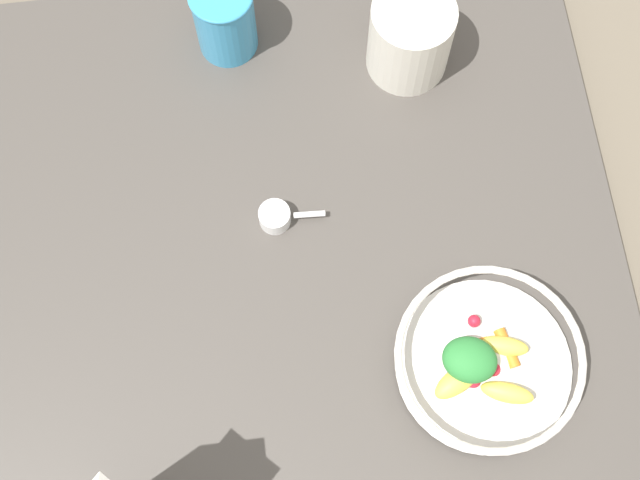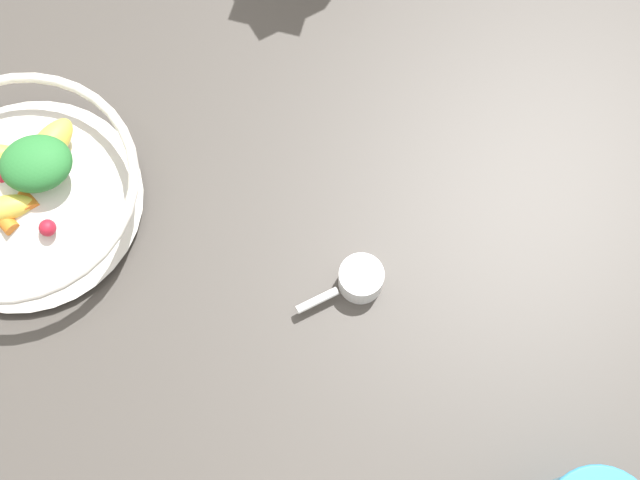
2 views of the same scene
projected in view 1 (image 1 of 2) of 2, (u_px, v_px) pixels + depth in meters
name	position (u px, v px, depth m)	size (l,w,h in m)	color
ground_plane	(282.00, 278.00, 1.21)	(6.00, 6.00, 0.00)	#665B4C
countertop	(281.00, 275.00, 1.19)	(0.92, 0.92, 0.03)	#47423D
fruit_bowl	(486.00, 361.00, 1.10)	(0.23, 0.23, 0.09)	silver
yogurt_tub	(410.00, 35.00, 1.21)	(0.14, 0.13, 0.23)	silver
drinking_cup	(225.00, 18.00, 1.23)	(0.09, 0.09, 0.12)	#3893C6
measuring_scoop	(279.00, 216.00, 1.19)	(0.09, 0.04, 0.03)	white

